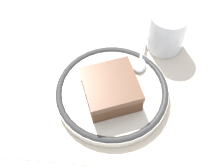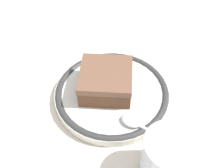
{
  "view_description": "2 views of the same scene",
  "coord_description": "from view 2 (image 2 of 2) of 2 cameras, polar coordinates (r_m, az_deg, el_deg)",
  "views": [
    {
      "loc": [
        -0.01,
        0.3,
        0.45
      ],
      "look_at": [
        0.02,
        0.03,
        0.04
      ],
      "focal_mm": 45.62,
      "sensor_mm": 36.0,
      "label": 1
    },
    {
      "loc": [
        -0.27,
        -0.11,
        0.39
      ],
      "look_at": [
        0.02,
        0.03,
        0.04
      ],
      "focal_mm": 43.92,
      "sensor_mm": 36.0,
      "label": 2
    }
  ],
  "objects": [
    {
      "name": "ground_plane",
      "position": [
        0.49,
        2.36,
        -5.19
      ],
      "size": [
        2.4,
        2.4,
        0.0
      ],
      "primitive_type": "plane",
      "color": "#B7B2A8"
    },
    {
      "name": "cup",
      "position": [
        0.4,
        11.33,
        -15.34
      ],
      "size": [
        0.07,
        0.07,
        0.08
      ],
      "color": "silver",
      "rests_on": "placemat"
    },
    {
      "name": "plate",
      "position": [
        0.5,
        0.0,
        -1.99
      ],
      "size": [
        0.21,
        0.21,
        0.02
      ],
      "color": "silver",
      "rests_on": "placemat"
    },
    {
      "name": "cake_slice",
      "position": [
        0.48,
        -1.26,
        0.72
      ],
      "size": [
        0.12,
        0.12,
        0.04
      ],
      "color": "brown",
      "rests_on": "plate"
    },
    {
      "name": "placemat",
      "position": [
        0.49,
        2.36,
        -5.14
      ],
      "size": [
        0.5,
        0.33,
        0.0
      ],
      "primitive_type": "cube",
      "color": "beige",
      "rests_on": "ground_plane"
    },
    {
      "name": "spoon",
      "position": [
        0.44,
        5.76,
        -8.54
      ],
      "size": [
        0.03,
        0.12,
        0.01
      ],
      "color": "silver",
      "rests_on": "plate"
    }
  ]
}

